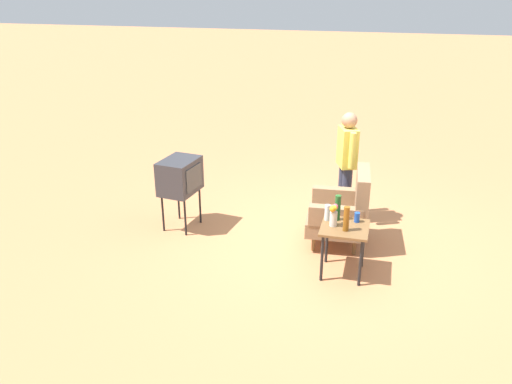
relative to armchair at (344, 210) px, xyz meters
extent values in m
plane|color=#C17A4C|center=(-0.07, -0.23, -0.50)|extent=(60.00, 60.00, 0.00)
cylinder|color=brown|center=(-0.24, -0.39, -0.39)|extent=(0.05, 0.05, 0.22)
cylinder|color=brown|center=(0.29, -0.35, -0.39)|extent=(0.05, 0.05, 0.22)
cylinder|color=brown|center=(-0.28, 0.14, -0.39)|extent=(0.05, 0.05, 0.22)
cylinder|color=brown|center=(0.25, 0.18, -0.39)|extent=(0.05, 0.05, 0.22)
cube|color=#8C6B4C|center=(0.01, -0.10, -0.18)|extent=(0.82, 0.82, 0.20)
cube|color=#8C6B4C|center=(-0.02, 0.22, 0.24)|extent=(0.77, 0.22, 0.64)
cube|color=#8C6B4C|center=(-0.31, -0.13, 0.05)|extent=(0.19, 0.69, 0.26)
cube|color=#8C6B4C|center=(0.33, -0.08, 0.05)|extent=(0.19, 0.69, 0.26)
cylinder|color=black|center=(0.55, -0.14, -0.19)|extent=(0.04, 0.04, 0.61)
cylinder|color=black|center=(0.99, -0.14, -0.19)|extent=(0.04, 0.04, 0.61)
cylinder|color=black|center=(0.55, 0.30, -0.19)|extent=(0.04, 0.04, 0.61)
cylinder|color=black|center=(0.99, 0.30, -0.19)|extent=(0.04, 0.04, 0.61)
cube|color=brown|center=(0.77, 0.08, 0.12)|extent=(0.56, 0.56, 0.03)
cylinder|color=black|center=(0.30, -2.15, -0.22)|extent=(0.03, 0.03, 0.55)
cylinder|color=black|center=(-0.13, -2.09, -0.22)|extent=(0.03, 0.03, 0.55)
cylinder|color=black|center=(0.26, -2.51, -0.22)|extent=(0.03, 0.03, 0.55)
cylinder|color=black|center=(-0.18, -2.45, -0.22)|extent=(0.03, 0.03, 0.55)
cube|color=#333338|center=(0.06, -2.30, 0.29)|extent=(0.65, 0.51, 0.48)
cube|color=#383D3F|center=(0.09, -2.08, 0.29)|extent=(0.42, 0.07, 0.34)
cylinder|color=#2D3347|center=(-0.85, -0.10, -0.07)|extent=(0.14, 0.14, 0.86)
cylinder|color=#2D3347|center=(-0.66, -0.03, -0.07)|extent=(0.14, 0.14, 0.86)
cube|color=#D6C64C|center=(-0.75, -0.07, 0.64)|extent=(0.41, 0.33, 0.56)
cylinder|color=#D6C64C|center=(-0.98, -0.15, 0.67)|extent=(0.09, 0.09, 0.50)
cylinder|color=#D6C64C|center=(-0.53, 0.02, 0.67)|extent=(0.09, 0.09, 0.50)
sphere|color=#A37556|center=(-0.75, -0.07, 1.03)|extent=(0.22, 0.22, 0.22)
cylinder|color=blue|center=(0.60, 0.20, 0.20)|extent=(0.07, 0.07, 0.12)
cylinder|color=silver|center=(0.64, -0.15, 0.24)|extent=(0.06, 0.06, 0.20)
cylinder|color=#1E5623|center=(0.60, -0.03, 0.30)|extent=(0.07, 0.07, 0.32)
cylinder|color=brown|center=(0.87, 0.10, 0.29)|extent=(0.07, 0.07, 0.30)
cylinder|color=silver|center=(0.78, -0.06, 0.23)|extent=(0.09, 0.09, 0.18)
sphere|color=yellow|center=(0.78, -0.06, 0.37)|extent=(0.07, 0.07, 0.07)
sphere|color=#E04C66|center=(0.74, -0.05, 0.37)|extent=(0.07, 0.07, 0.07)
sphere|color=orange|center=(0.81, -0.08, 0.37)|extent=(0.07, 0.07, 0.07)
camera|label=1|loc=(6.33, 0.45, 2.86)|focal=36.20mm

